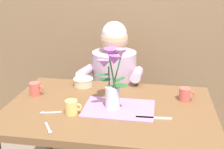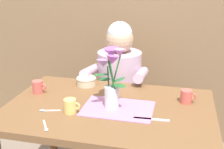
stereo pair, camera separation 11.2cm
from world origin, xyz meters
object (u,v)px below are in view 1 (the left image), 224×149
seated_person (114,93)px  ceramic_mug (185,94)px  ceramic_bowl (83,82)px  coffee_cup (35,89)px  tea_cup (72,107)px  dinner_knife (154,118)px  flower_vase (112,77)px

seated_person → ceramic_mug: size_ratio=12.20×
ceramic_bowl → coffee_cup: size_ratio=1.46×
seated_person → tea_cup: 0.78m
ceramic_mug → coffee_cup: bearing=-176.0°
seated_person → ceramic_mug: (0.51, -0.46, 0.22)m
ceramic_bowl → dinner_knife: bearing=-38.8°
ceramic_bowl → dinner_knife: size_ratio=0.72×
flower_vase → ceramic_bowl: bearing=129.4°
seated_person → dinner_knife: 0.81m
coffee_cup → seated_person: bearing=51.1°
flower_vase → dinner_knife: bearing=-20.6°
seated_person → tea_cup: size_ratio=12.20×
seated_person → flower_vase: bearing=-83.0°
seated_person → tea_cup: (-0.12, -0.74, 0.22)m
seated_person → coffee_cup: bearing=-130.0°
ceramic_bowl → ceramic_mug: size_ratio=1.46×
ceramic_bowl → flower_vase: bearing=-50.6°
seated_person → coffee_cup: seated_person is taller
flower_vase → ceramic_mug: flower_vase is taller
dinner_knife → ceramic_mug: 0.32m
seated_person → coffee_cup: (-0.42, -0.52, 0.22)m
flower_vase → tea_cup: bearing=-150.8°
flower_vase → coffee_cup: flower_vase is taller
flower_vase → ceramic_bowl: size_ratio=2.57×
dinner_knife → coffee_cup: size_ratio=2.04×
dinner_knife → coffee_cup: 0.78m
seated_person → tea_cup: bearing=-99.9°
flower_vase → tea_cup: size_ratio=3.75×
seated_person → ceramic_bowl: bearing=-117.8°
flower_vase → ceramic_mug: size_ratio=3.75×
flower_vase → ceramic_bowl: (-0.25, 0.31, -0.16)m
ceramic_mug → coffee_cup: size_ratio=1.00×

